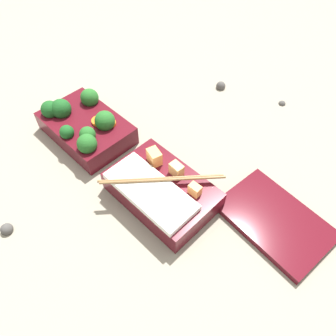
{
  "coord_description": "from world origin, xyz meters",
  "views": [
    {
      "loc": [
        0.38,
        -0.25,
        0.53
      ],
      "look_at": [
        0.1,
        0.03,
        0.05
      ],
      "focal_mm": 35.0,
      "sensor_mm": 36.0,
      "label": 1
    }
  ],
  "objects": [
    {
      "name": "bento_tray_rice",
      "position": [
        0.12,
        -0.0,
        0.03
      ],
      "size": [
        0.2,
        0.18,
        0.07
      ],
      "color": "#510F19",
      "rests_on": "ground_plane"
    },
    {
      "name": "pebble_0",
      "position": [
        0.13,
        0.41,
        0.0
      ],
      "size": [
        0.02,
        0.02,
        0.02
      ],
      "primitive_type": "sphere",
      "color": "#474442",
      "rests_on": "ground_plane"
    },
    {
      "name": "bento_lid",
      "position": [
        0.31,
        0.11,
        0.01
      ],
      "size": [
        0.21,
        0.15,
        0.01
      ],
      "primitive_type": "cube",
      "rotation": [
        0.0,
        0.0,
        -0.09
      ],
      "color": "#510F19",
      "rests_on": "ground_plane"
    },
    {
      "name": "ground_plane",
      "position": [
        0.0,
        0.0,
        0.0
      ],
      "size": [
        3.0,
        3.0,
        0.0
      ],
      "primitive_type": "plane",
      "color": "gray"
    },
    {
      "name": "bento_tray_vegetable",
      "position": [
        -0.12,
        -0.0,
        0.03
      ],
      "size": [
        0.2,
        0.14,
        0.08
      ],
      "color": "#510F19",
      "rests_on": "ground_plane"
    },
    {
      "name": "pebble_1",
      "position": [
        -0.02,
        0.35,
        0.01
      ],
      "size": [
        0.02,
        0.02,
        0.02
      ],
      "primitive_type": "sphere",
      "color": "#474442",
      "rests_on": "ground_plane"
    },
    {
      "name": "pebble_2",
      "position": [
        -0.03,
        -0.25,
        0.01
      ],
      "size": [
        0.02,
        0.02,
        0.02
      ],
      "primitive_type": "sphere",
      "color": "#474442",
      "rests_on": "ground_plane"
    }
  ]
}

